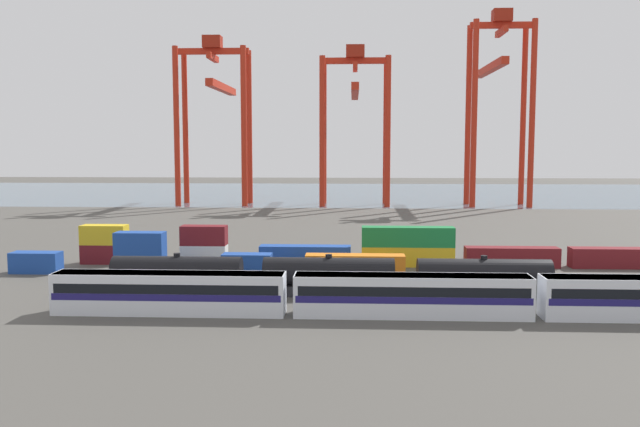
{
  "coord_description": "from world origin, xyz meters",
  "views": [
    {
      "loc": [
        2.52,
        -80.09,
        15.8
      ],
      "look_at": [
        -3.14,
        34.26,
        4.13
      ],
      "focal_mm": 37.34,
      "sensor_mm": 36.0,
      "label": 1
    }
  ],
  "objects_px": {
    "gantry_crane_east": "(498,90)",
    "gantry_crane_west": "(215,103)",
    "shipping_container_10": "(408,256)",
    "shipping_container_13": "(617,258)",
    "passenger_train": "(412,294)",
    "shipping_container_0": "(36,262)",
    "gantry_crane_central": "(355,108)",
    "freight_tank_row": "(329,276)",
    "shipping_container_1": "(141,263)",
    "shipping_container_5": "(105,254)"
  },
  "relations": [
    {
      "from": "shipping_container_0",
      "to": "shipping_container_5",
      "type": "height_order",
      "value": "same"
    },
    {
      "from": "passenger_train",
      "to": "gantry_crane_central",
      "type": "relative_size",
      "value": 1.61
    },
    {
      "from": "shipping_container_1",
      "to": "gantry_crane_east",
      "type": "xyz_separation_m",
      "value": [
        64.48,
        100.26,
        29.31
      ]
    },
    {
      "from": "shipping_container_10",
      "to": "gantry_crane_central",
      "type": "bearing_deg",
      "value": 94.14
    },
    {
      "from": "shipping_container_5",
      "to": "gantry_crane_east",
      "type": "xyz_separation_m",
      "value": [
        71.64,
        93.27,
        29.31
      ]
    },
    {
      "from": "gantry_crane_east",
      "to": "passenger_train",
      "type": "bearing_deg",
      "value": -105.3
    },
    {
      "from": "freight_tank_row",
      "to": "gantry_crane_west",
      "type": "bearing_deg",
      "value": 107.39
    },
    {
      "from": "passenger_train",
      "to": "shipping_container_1",
      "type": "relative_size",
      "value": 11.17
    },
    {
      "from": "passenger_train",
      "to": "shipping_container_5",
      "type": "bearing_deg",
      "value": 146.02
    },
    {
      "from": "shipping_container_13",
      "to": "gantry_crane_west",
      "type": "distance_m",
      "value": 120.41
    },
    {
      "from": "shipping_container_10",
      "to": "gantry_crane_central",
      "type": "relative_size",
      "value": 0.29
    },
    {
      "from": "shipping_container_13",
      "to": "shipping_container_0",
      "type": "bearing_deg",
      "value": -174.6
    },
    {
      "from": "shipping_container_5",
      "to": "freight_tank_row",
      "type": "bearing_deg",
      "value": -30.01
    },
    {
      "from": "freight_tank_row",
      "to": "shipping_container_5",
      "type": "height_order",
      "value": "freight_tank_row"
    },
    {
      "from": "gantry_crane_central",
      "to": "shipping_container_13",
      "type": "bearing_deg",
      "value": -70.15
    },
    {
      "from": "shipping_container_1",
      "to": "shipping_container_13",
      "type": "bearing_deg",
      "value": 6.58
    },
    {
      "from": "freight_tank_row",
      "to": "shipping_container_0",
      "type": "bearing_deg",
      "value": 163.65
    },
    {
      "from": "shipping_container_13",
      "to": "shipping_container_5",
      "type": "bearing_deg",
      "value": 180.0
    },
    {
      "from": "shipping_container_13",
      "to": "passenger_train",
      "type": "bearing_deg",
      "value": -137.72
    },
    {
      "from": "gantry_crane_west",
      "to": "shipping_container_5",
      "type": "bearing_deg",
      "value": -87.61
    },
    {
      "from": "gantry_crane_east",
      "to": "shipping_container_1",
      "type": "bearing_deg",
      "value": -122.75
    },
    {
      "from": "shipping_container_13",
      "to": "gantry_crane_east",
      "type": "xyz_separation_m",
      "value": [
        3.85,
        93.27,
        29.31
      ]
    },
    {
      "from": "passenger_train",
      "to": "gantry_crane_east",
      "type": "relative_size",
      "value": 1.33
    },
    {
      "from": "shipping_container_0",
      "to": "passenger_train",
      "type": "bearing_deg",
      "value": -23.13
    },
    {
      "from": "passenger_train",
      "to": "gantry_crane_west",
      "type": "bearing_deg",
      "value": 109.72
    },
    {
      "from": "shipping_container_0",
      "to": "shipping_container_10",
      "type": "xyz_separation_m",
      "value": [
        46.8,
        6.99,
        0.0
      ]
    },
    {
      "from": "shipping_container_5",
      "to": "gantry_crane_central",
      "type": "distance_m",
      "value": 102.89
    },
    {
      "from": "shipping_container_5",
      "to": "gantry_crane_central",
      "type": "height_order",
      "value": "gantry_crane_central"
    },
    {
      "from": "gantry_crane_west",
      "to": "shipping_container_0",
      "type": "bearing_deg",
      "value": -91.28
    },
    {
      "from": "shipping_container_1",
      "to": "shipping_container_10",
      "type": "distance_m",
      "value": 34.24
    },
    {
      "from": "passenger_train",
      "to": "gantry_crane_east",
      "type": "height_order",
      "value": "gantry_crane_east"
    },
    {
      "from": "shipping_container_5",
      "to": "passenger_train",
      "type": "bearing_deg",
      "value": -33.98
    },
    {
      "from": "gantry_crane_east",
      "to": "gantry_crane_west",
      "type": "bearing_deg",
      "value": -179.96
    },
    {
      "from": "shipping_container_10",
      "to": "shipping_container_13",
      "type": "distance_m",
      "value": 27.12
    },
    {
      "from": "passenger_train",
      "to": "gantry_crane_central",
      "type": "height_order",
      "value": "gantry_crane_central"
    },
    {
      "from": "shipping_container_10",
      "to": "shipping_container_5",
      "type": "bearing_deg",
      "value": 180.0
    },
    {
      "from": "shipping_container_1",
      "to": "gantry_crane_central",
      "type": "height_order",
      "value": "gantry_crane_central"
    },
    {
      "from": "shipping_container_1",
      "to": "gantry_crane_west",
      "type": "relative_size",
      "value": 0.14
    },
    {
      "from": "shipping_container_1",
      "to": "shipping_container_5",
      "type": "xyz_separation_m",
      "value": [
        -7.16,
        6.99,
        0.0
      ]
    },
    {
      "from": "shipping_container_0",
      "to": "gantry_crane_east",
      "type": "bearing_deg",
      "value": 52.2
    },
    {
      "from": "passenger_train",
      "to": "shipping_container_1",
      "type": "xyz_separation_m",
      "value": [
        -31.78,
        19.25,
        -0.84
      ]
    },
    {
      "from": "shipping_container_1",
      "to": "shipping_container_0",
      "type": "bearing_deg",
      "value": 180.0
    },
    {
      "from": "shipping_container_5",
      "to": "gantry_crane_central",
      "type": "bearing_deg",
      "value": 70.18
    },
    {
      "from": "shipping_container_1",
      "to": "passenger_train",
      "type": "bearing_deg",
      "value": -31.21
    },
    {
      "from": "passenger_train",
      "to": "shipping_container_1",
      "type": "height_order",
      "value": "passenger_train"
    },
    {
      "from": "shipping_container_0",
      "to": "shipping_container_13",
      "type": "height_order",
      "value": "same"
    },
    {
      "from": "shipping_container_10",
      "to": "freight_tank_row",
      "type": "bearing_deg",
      "value": -118.71
    },
    {
      "from": "freight_tank_row",
      "to": "shipping_container_10",
      "type": "height_order",
      "value": "freight_tank_row"
    },
    {
      "from": "shipping_container_13",
      "to": "gantry_crane_east",
      "type": "distance_m",
      "value": 97.84
    },
    {
      "from": "freight_tank_row",
      "to": "gantry_crane_west",
      "type": "relative_size",
      "value": 1.04
    }
  ]
}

